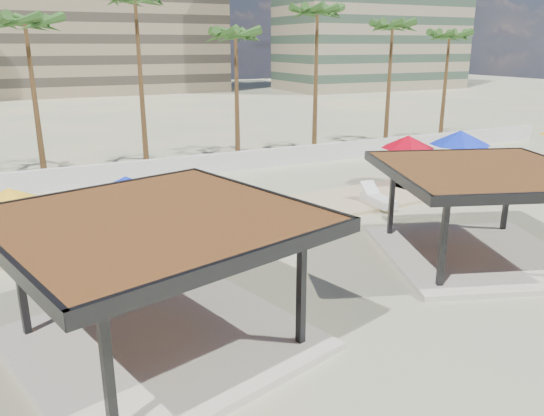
{
  "coord_description": "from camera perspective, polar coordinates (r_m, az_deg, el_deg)",
  "views": [
    {
      "loc": [
        -10.12,
        -13.95,
        7.52
      ],
      "look_at": [
        -1.49,
        3.88,
        1.4
      ],
      "focal_mm": 35.0,
      "sensor_mm": 36.0,
      "label": 1
    }
  ],
  "objects": [
    {
      "name": "ground",
      "position": [
        18.8,
        9.35,
        -6.65
      ],
      "size": [
        200.0,
        200.0,
        0.0
      ],
      "primitive_type": "plane",
      "color": "#C4B482",
      "rests_on": "ground"
    },
    {
      "name": "umbrella_b",
      "position": [
        21.08,
        -26.41,
        1.03
      ],
      "size": [
        3.41,
        3.41,
        2.48
      ],
      "rotation": [
        0.0,
        0.0,
        -0.26
      ],
      "color": "beige",
      "rests_on": "promenade"
    },
    {
      "name": "pavilion_west",
      "position": [
        13.68,
        -12.23,
        -6.39
      ],
      "size": [
        8.72,
        8.72,
        3.59
      ],
      "rotation": [
        0.0,
        0.0,
        0.27
      ],
      "color": "beige",
      "rests_on": "ground"
    },
    {
      "name": "palm_g",
      "position": [
        40.81,
        12.82,
        18.1
      ],
      "size": [
        3.0,
        3.0,
        9.65
      ],
      "color": "brown",
      "rests_on": "ground"
    },
    {
      "name": "promenade",
      "position": [
        25.88,
        3.31,
        0.38
      ],
      "size": [
        44.45,
        7.97,
        0.24
      ],
      "color": "#C6B284",
      "rests_on": "ground"
    },
    {
      "name": "umbrella_d",
      "position": [
        30.84,
        19.6,
        7.13
      ],
      "size": [
        3.79,
        3.79,
        2.9
      ],
      "rotation": [
        0.0,
        0.0,
        0.18
      ],
      "color": "beige",
      "rests_on": "promenade"
    },
    {
      "name": "building_mid",
      "position": [
        93.27,
        -18.24,
        20.51
      ],
      "size": [
        38.0,
        16.0,
        30.4
      ],
      "color": "#847259",
      "rests_on": "ground"
    },
    {
      "name": "palm_c",
      "position": [
        32.08,
        -24.98,
        17.07
      ],
      "size": [
        3.0,
        3.0,
        9.49
      ],
      "color": "brown",
      "rests_on": "ground"
    },
    {
      "name": "lounger_b",
      "position": [
        29.44,
        16.5,
        2.44
      ],
      "size": [
        1.35,
        2.44,
        0.88
      ],
      "rotation": [
        0.0,
        0.0,
        1.3
      ],
      "color": "silver",
      "rests_on": "promenade"
    },
    {
      "name": "palm_d",
      "position": [
        33.68,
        -14.48,
        20.27
      ],
      "size": [
        3.0,
        3.0,
        10.91
      ],
      "color": "brown",
      "rests_on": "ground"
    },
    {
      "name": "lounger_c",
      "position": [
        26.0,
        11.35,
        0.91
      ],
      "size": [
        0.96,
        2.38,
        0.88
      ],
      "rotation": [
        0.0,
        0.0,
        1.48
      ],
      "color": "silver",
      "rests_on": "promenade"
    },
    {
      "name": "boundary_wall",
      "position": [
        32.36,
        -7.01,
        4.69
      ],
      "size": [
        56.0,
        0.3,
        1.2
      ],
      "primitive_type": "cube",
      "color": "silver",
      "rests_on": "ground"
    },
    {
      "name": "umbrella_c",
      "position": [
        30.22,
        14.42,
        6.9
      ],
      "size": [
        3.6,
        3.6,
        2.6
      ],
      "rotation": [
        0.0,
        0.0,
        0.28
      ],
      "color": "beige",
      "rests_on": "promenade"
    },
    {
      "name": "umbrella_f",
      "position": [
        22.34,
        -15.43,
        2.52
      ],
      "size": [
        2.76,
        2.76,
        2.24
      ],
      "rotation": [
        0.0,
        0.0,
        0.1
      ],
      "color": "beige",
      "rests_on": "promenade"
    },
    {
      "name": "lounger_a",
      "position": [
        23.96,
        -12.43,
        -0.56
      ],
      "size": [
        0.88,
        2.34,
        0.87
      ],
      "rotation": [
        0.0,
        0.0,
        1.51
      ],
      "color": "silver",
      "rests_on": "promenade"
    },
    {
      "name": "palm_e",
      "position": [
        34.91,
        -3.93,
        17.6
      ],
      "size": [
        3.0,
        3.0,
        8.95
      ],
      "color": "brown",
      "rests_on": "ground"
    },
    {
      "name": "palm_h",
      "position": [
        45.18,
        18.53,
        16.81
      ],
      "size": [
        3.0,
        3.0,
        9.05
      ],
      "color": "brown",
      "rests_on": "ground"
    },
    {
      "name": "palm_f",
      "position": [
        37.79,
        4.89,
        19.73
      ],
      "size": [
        3.0,
        3.0,
        10.49
      ],
      "color": "brown",
      "rests_on": "ground"
    },
    {
      "name": "pavilion_central",
      "position": [
        20.34,
        21.54,
        0.31
      ],
      "size": [
        8.58,
        8.58,
        3.42
      ],
      "rotation": [
        0.0,
        0.0,
        -0.34
      ],
      "color": "beige",
      "rests_on": "ground"
    },
    {
      "name": "lounger_d",
      "position": [
        31.57,
        14.85,
        3.46
      ],
      "size": [
        1.71,
        1.83,
        0.72
      ],
      "rotation": [
        0.0,
        0.0,
        0.85
      ],
      "color": "silver",
      "rests_on": "promenade"
    }
  ]
}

